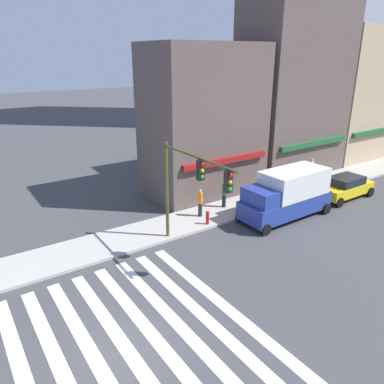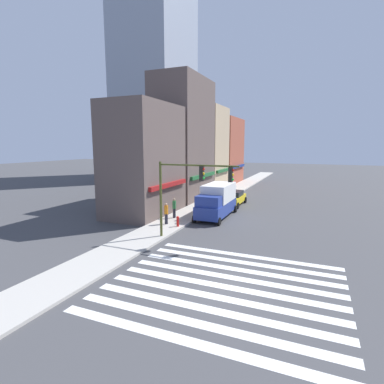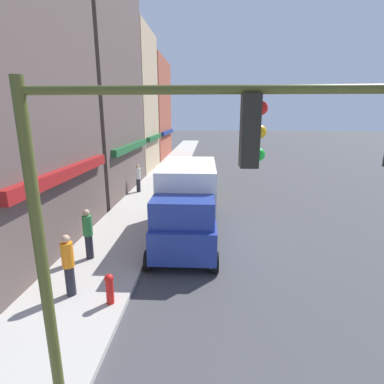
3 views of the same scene
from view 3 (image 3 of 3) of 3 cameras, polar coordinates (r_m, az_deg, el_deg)
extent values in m
cube|color=maroon|center=(11.47, -22.65, 3.38)|extent=(6.89, 0.30, 0.40)
cube|color=brown|center=(20.76, -19.53, 19.97)|extent=(8.92, 5.00, 14.50)
cube|color=#1E592D|center=(19.90, -11.35, 8.48)|extent=(7.58, 0.30, 0.40)
cube|color=tan|center=(28.31, -12.85, 16.24)|extent=(6.79, 5.00, 12.04)
cube|color=#1E592D|center=(27.76, -7.15, 10.28)|extent=(5.77, 0.30, 0.40)
cube|color=#9E4C38|center=(36.73, -8.98, 15.21)|extent=(9.42, 5.00, 11.12)
cube|color=navy|center=(36.32, -4.65, 11.31)|extent=(8.00, 0.30, 0.40)
cylinder|color=#474C1E|center=(5.30, -26.62, -12.14)|extent=(0.18, 0.18, 5.50)
cylinder|color=#474C1E|center=(4.08, 7.18, 18.80)|extent=(0.12, 5.62, 0.12)
cube|color=black|center=(4.10, 10.94, 11.29)|extent=(0.32, 0.24, 0.95)
sphere|color=red|center=(4.11, 13.01, 15.31)|extent=(0.18, 0.18, 0.18)
sphere|color=#EAAD14|center=(4.12, 12.77, 11.14)|extent=(0.18, 0.18, 0.18)
sphere|color=green|center=(4.15, 12.54, 7.00)|extent=(0.18, 0.18, 0.18)
cube|color=navy|center=(12.30, -0.85, -4.98)|extent=(6.23, 2.29, 1.10)
cube|color=silver|center=(12.52, -0.66, 1.81)|extent=(4.37, 2.26, 1.60)
cube|color=navy|center=(10.10, -1.70, -3.38)|extent=(1.76, 2.11, 0.90)
cylinder|color=black|center=(10.20, -8.31, -12.78)|extent=(0.68, 0.22, 0.68)
cylinder|color=black|center=(10.02, 4.46, -13.21)|extent=(0.68, 0.22, 0.68)
cylinder|color=black|center=(15.12, -4.26, -3.45)|extent=(0.68, 0.22, 0.68)
cylinder|color=black|center=(14.99, 4.12, -3.61)|extent=(0.68, 0.22, 0.68)
cube|color=yellow|center=(18.24, 0.57, 0.86)|extent=(4.41, 1.83, 0.70)
cube|color=black|center=(18.10, 0.57, 2.78)|extent=(2.43, 1.67, 0.55)
cylinder|color=black|center=(16.67, -2.83, -1.72)|extent=(0.68, 0.22, 0.68)
cylinder|color=black|center=(16.57, 3.37, -1.82)|extent=(0.68, 0.22, 0.68)
cylinder|color=black|center=(20.12, -1.74, 1.13)|extent=(0.68, 0.22, 0.68)
cylinder|color=black|center=(20.04, 3.39, 1.06)|extent=(0.68, 0.22, 0.68)
cylinder|color=#23232D|center=(9.20, -22.17, -15.36)|extent=(0.26, 0.26, 0.85)
cylinder|color=orange|center=(8.85, -22.65, -10.98)|extent=(0.32, 0.32, 0.70)
sphere|color=tan|center=(8.67, -22.95, -8.22)|extent=(0.22, 0.22, 0.22)
cylinder|color=#23232D|center=(11.08, -18.97, -9.82)|extent=(0.26, 0.26, 0.85)
cylinder|color=#2D7A3D|center=(10.80, -19.31, -6.06)|extent=(0.32, 0.32, 0.70)
sphere|color=tan|center=(10.65, -19.51, -3.74)|extent=(0.22, 0.22, 0.22)
cylinder|color=#23232D|center=(19.60, -10.16, 1.25)|extent=(0.26, 0.26, 0.85)
cylinder|color=silver|center=(19.44, -10.26, 3.47)|extent=(0.32, 0.32, 0.70)
sphere|color=tan|center=(19.36, -10.32, 4.81)|extent=(0.22, 0.22, 0.22)
cylinder|color=red|center=(8.56, -15.37, -17.90)|extent=(0.20, 0.20, 0.65)
sphere|color=red|center=(8.36, -15.55, -15.60)|extent=(0.24, 0.24, 0.24)
camera|label=1|loc=(15.46, 118.17, 11.33)|focal=35.00mm
camera|label=2|loc=(16.26, 155.39, -7.37)|focal=28.00mm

